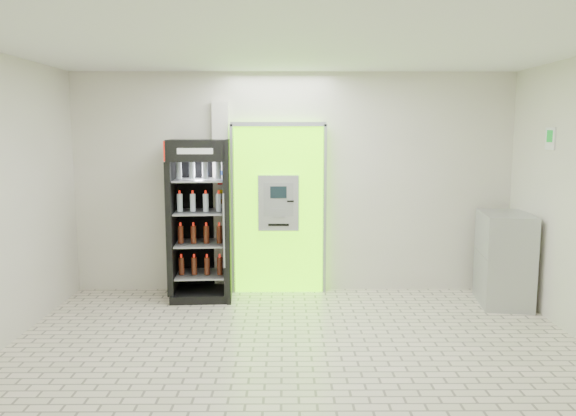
{
  "coord_description": "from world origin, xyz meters",
  "views": [
    {
      "loc": [
        -0.12,
        -5.17,
        2.21
      ],
      "look_at": [
        -0.08,
        1.2,
        1.33
      ],
      "focal_mm": 35.0,
      "sensor_mm": 36.0,
      "label": 1
    }
  ],
  "objects": [
    {
      "name": "ground",
      "position": [
        0.0,
        0.0,
        0.0
      ],
      "size": [
        6.0,
        6.0,
        0.0
      ],
      "primitive_type": "plane",
      "color": "beige",
      "rests_on": "ground"
    },
    {
      "name": "room_shell",
      "position": [
        0.0,
        0.0,
        1.84
      ],
      "size": [
        6.0,
        6.0,
        6.0
      ],
      "color": "silver",
      "rests_on": "ground"
    },
    {
      "name": "atm_assembly",
      "position": [
        -0.2,
        2.41,
        1.17
      ],
      "size": [
        1.3,
        0.24,
        2.33
      ],
      "color": "#64EF00",
      "rests_on": "ground"
    },
    {
      "name": "pillar",
      "position": [
        -0.98,
        2.45,
        1.3
      ],
      "size": [
        0.22,
        0.11,
        2.6
      ],
      "color": "silver",
      "rests_on": "ground"
    },
    {
      "name": "beverage_cooler",
      "position": [
        -1.22,
        2.15,
        1.01
      ],
      "size": [
        0.83,
        0.77,
        2.1
      ],
      "rotation": [
        0.0,
        0.0,
        0.07
      ],
      "color": "black",
      "rests_on": "ground"
    },
    {
      "name": "steel_cabinet",
      "position": [
        2.7,
        1.84,
        0.59
      ],
      "size": [
        0.71,
        0.96,
        1.18
      ],
      "rotation": [
        0.0,
        0.0,
        -0.14
      ],
      "color": "#A4A6AB",
      "rests_on": "ground"
    },
    {
      "name": "exit_sign",
      "position": [
        2.99,
        1.4,
        2.12
      ],
      "size": [
        0.02,
        0.22,
        0.26
      ],
      "color": "white",
      "rests_on": "room_shell"
    }
  ]
}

